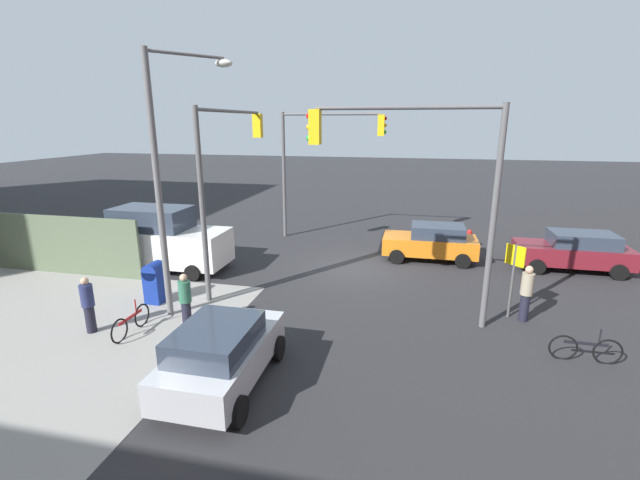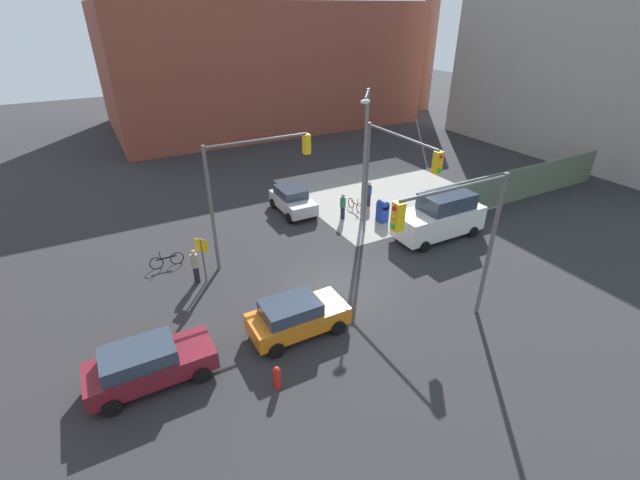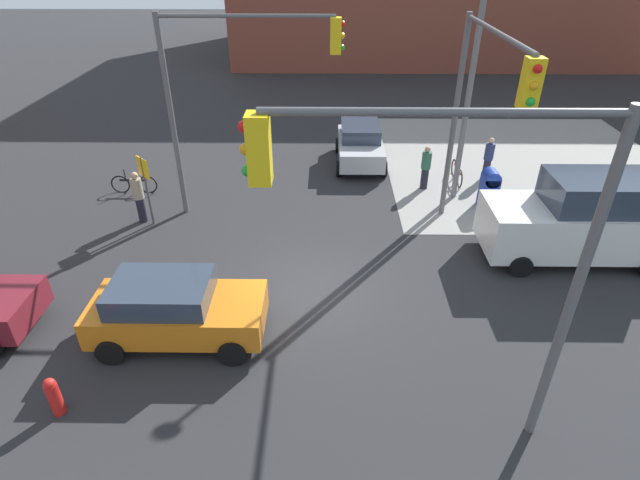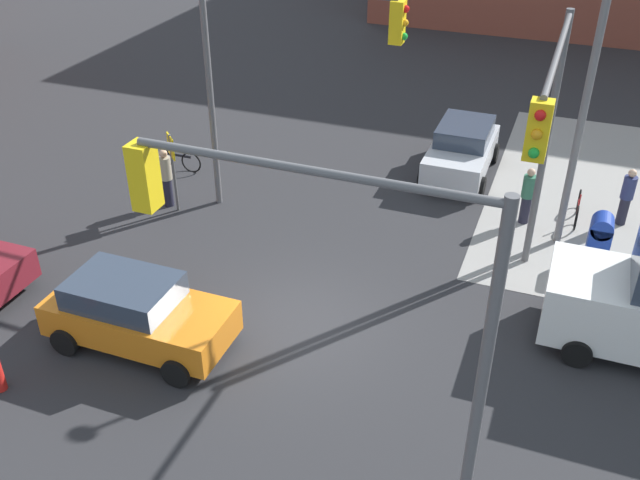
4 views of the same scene
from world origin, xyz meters
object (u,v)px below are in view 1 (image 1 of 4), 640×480
Objects in this scene: fire_hydrant at (469,239)px; traffic_signal_ne_corner at (228,160)px; coupe_silver at (222,353)px; mailbox_blue at (155,281)px; coupe_orange at (431,242)px; street_lamp_corner at (168,167)px; bicycle_leaning_on_fence at (131,322)px; pedestrian_crossing at (526,292)px; traffic_signal_se_corner at (322,150)px; coupe_maroon at (574,251)px; pedestrian_walking_north at (185,300)px; traffic_signal_nw_corner at (420,171)px; bicycle_at_crosswalk at (585,349)px; van_white_delivery at (161,239)px; pedestrian_waiting at (88,304)px.

traffic_signal_ne_corner is at bearing 34.38° from fire_hydrant.
traffic_signal_ne_corner reaches higher than coupe_silver.
coupe_orange reaches higher than mailbox_blue.
street_lamp_corner is at bearing 44.22° from fire_hydrant.
coupe_silver is at bearing 154.25° from bicycle_leaning_on_fence.
coupe_silver is at bearing 28.91° from pedestrian_crossing.
coupe_orange is at bearing -151.19° from traffic_signal_ne_corner.
coupe_silver is at bearing 92.53° from traffic_signal_se_corner.
traffic_signal_se_corner reaches higher than coupe_maroon.
traffic_signal_se_corner reaches higher than pedestrian_walking_north.
pedestrian_walking_north is at bearing 81.03° from traffic_signal_se_corner.
traffic_signal_nw_corner is 1.49× the size of coupe_maroon.
fire_hydrant is at bearing -129.11° from coupe_orange.
bicycle_at_crosswalk is at bearing 115.00° from coupe_orange.
mailbox_blue is 0.35× the size of coupe_orange.
coupe_maroon is 2.42× the size of pedestrian_crossing.
bicycle_at_crosswalk is at bearing 164.10° from van_white_delivery.
fire_hydrant is 0.52× the size of pedestrian_crossing.
coupe_silver is (-3.11, 3.49, -3.86)m from street_lamp_corner.
pedestrian_waiting is 1.33m from bicycle_leaning_on_fence.
coupe_maroon is 2.50× the size of bicycle_at_crosswalk.
coupe_orange is 2.25× the size of pedestrian_crossing.
traffic_signal_ne_corner is at bearing -88.27° from pedestrian_waiting.
street_lamp_corner is at bearing -48.31° from coupe_silver.
pedestrian_walking_north is at bearing 48.89° from coupe_orange.
traffic_signal_se_corner is at bearing -13.55° from coupe_maroon.
van_white_delivery is at bearing -15.90° from bicycle_at_crosswalk.
mailbox_blue is (8.58, 0.50, -3.87)m from traffic_signal_nw_corner.
coupe_silver is 2.23× the size of pedestrian_walking_north.
fire_hydrant is (-9.97, -9.71, -4.22)m from street_lamp_corner.
coupe_silver is 4.17m from bicycle_leaning_on_fence.
bicycle_leaning_on_fence is (7.98, 2.70, -4.29)m from traffic_signal_nw_corner.
van_white_delivery reaches higher than bicycle_leaning_on_fence.
coupe_orange is 1.07× the size of coupe_silver.
coupe_maroon is 15.21m from coupe_silver.
coupe_silver is (-0.60, 13.50, -3.78)m from traffic_signal_se_corner.
traffic_signal_ne_corner is 3.79× the size of pedestrian_waiting.
street_lamp_corner is at bearing 81.59° from traffic_signal_ne_corner.
coupe_maroon and coupe_silver have the same top height.
bicycle_leaning_on_fence is at bearing -144.38° from pedestrian_waiting.
pedestrian_waiting is at bearing 65.72° from traffic_signal_ne_corner.
traffic_signal_ne_corner is 6.91× the size of fire_hydrant.
fire_hydrant is 0.54× the size of bicycle_at_crosswalk.
pedestrian_walking_north reaches higher than coupe_maroon.
street_lamp_corner is (7.36, 1.01, 0.07)m from traffic_signal_nw_corner.
traffic_signal_ne_corner is at bearing 16.92° from coupe_maroon.
fire_hydrant is at bearing -140.60° from mailbox_blue.
pedestrian_crossing reaches higher than pedestrian_waiting.
traffic_signal_se_corner reaches higher than coupe_silver.
street_lamp_corner is 6.06m from coupe_silver.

